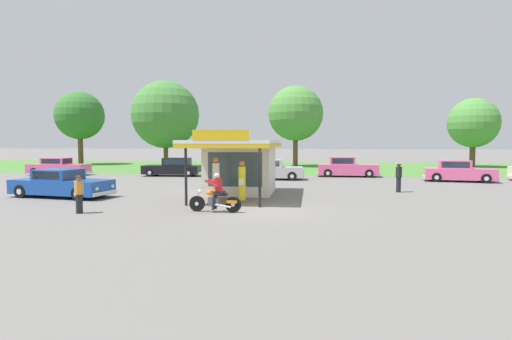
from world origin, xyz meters
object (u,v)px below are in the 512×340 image
at_px(parked_car_back_row_centre_right, 173,168).
at_px(bystander_strolling_foreground, 399,176).
at_px(parked_car_back_row_centre, 346,168).
at_px(motorcycle_with_rider, 216,196).
at_px(parked_car_back_row_far_right, 458,172).
at_px(bystander_admiring_sedan, 79,193).
at_px(featured_classic_sedan, 61,184).
at_px(gas_pump_nearside, 216,181).
at_px(parked_car_back_row_left, 59,167).
at_px(parked_car_back_row_centre_left, 270,170).
at_px(gas_pump_offside, 242,183).
at_px(bystander_chatting_near_pumps, 221,169).

bearing_deg(parked_car_back_row_centre_right, bystander_strolling_foreground, -29.53).
bearing_deg(parked_car_back_row_centre, parked_car_back_row_centre_right, -175.10).
height_order(motorcycle_with_rider, parked_car_back_row_far_right, motorcycle_with_rider).
xyz_separation_m(parked_car_back_row_centre_right, bystander_admiring_sedan, (2.23, -18.06, 0.11)).
relative_size(featured_classic_sedan, parked_car_back_row_far_right, 1.10).
height_order(gas_pump_nearside, bystander_admiring_sedan, gas_pump_nearside).
bearing_deg(bystander_strolling_foreground, parked_car_back_row_left, 161.40).
relative_size(parked_car_back_row_centre_left, parked_car_back_row_far_right, 1.02).
xyz_separation_m(motorcycle_with_rider, bystander_admiring_sedan, (-5.31, -1.02, 0.14)).
height_order(motorcycle_with_rider, featured_classic_sedan, motorcycle_with_rider).
bearing_deg(gas_pump_offside, parked_car_back_row_left, 142.86).
height_order(parked_car_back_row_centre, parked_car_back_row_far_right, parked_car_back_row_centre).
xyz_separation_m(parked_car_back_row_centre, bystander_chatting_near_pumps, (-9.51, -4.27, 0.10)).
bearing_deg(parked_car_back_row_centre, gas_pump_offside, -111.75).
bearing_deg(gas_pump_nearside, motorcycle_with_rider, -77.28).
bearing_deg(parked_car_back_row_centre_right, bystander_admiring_sedan, -82.97).
bearing_deg(bystander_admiring_sedan, parked_car_back_row_centre_right, 97.03).
distance_m(parked_car_back_row_centre, parked_car_back_row_left, 24.29).
relative_size(motorcycle_with_rider, parked_car_back_row_left, 0.42).
height_order(featured_classic_sedan, parked_car_back_row_left, parked_car_back_row_left).
bearing_deg(parked_car_back_row_centre_right, parked_car_back_row_centre, 4.90).
height_order(parked_car_back_row_left, bystander_chatting_near_pumps, bystander_chatting_near_pumps).
bearing_deg(parked_car_back_row_far_right, gas_pump_nearside, -141.18).
bearing_deg(bystander_admiring_sedan, featured_classic_sedan, 128.78).
bearing_deg(motorcycle_with_rider, bystander_strolling_foreground, 42.04).
relative_size(gas_pump_offside, parked_car_back_row_centre_left, 0.38).
relative_size(featured_classic_sedan, parked_car_back_row_centre, 1.11).
bearing_deg(bystander_strolling_foreground, bystander_chatting_near_pumps, 151.94).
bearing_deg(gas_pump_offside, parked_car_back_row_far_right, 41.29).
bearing_deg(parked_car_back_row_left, parked_car_back_row_centre_right, 2.08).
xyz_separation_m(motorcycle_with_rider, parked_car_back_row_far_right, (14.24, 14.94, 0.05)).
height_order(gas_pump_offside, featured_classic_sedan, gas_pump_offside).
bearing_deg(parked_car_back_row_centre_left, parked_car_back_row_centre_right, 165.20).
distance_m(parked_car_back_row_centre, bystander_admiring_sedan, 22.71).
bearing_deg(parked_car_back_row_far_right, parked_car_back_row_centre_right, 174.48).
distance_m(parked_car_back_row_far_right, parked_car_back_row_left, 31.83).
distance_m(motorcycle_with_rider, parked_car_back_row_centre_right, 18.63).
xyz_separation_m(gas_pump_nearside, featured_classic_sedan, (-8.27, 0.54, -0.31)).
relative_size(gas_pump_offside, bystander_chatting_near_pumps, 1.23).
bearing_deg(parked_car_back_row_centre, gas_pump_nearside, -115.66).
relative_size(gas_pump_nearside, parked_car_back_row_centre_left, 0.41).
bearing_deg(parked_car_back_row_centre_left, parked_car_back_row_far_right, 0.34).
relative_size(gas_pump_nearside, bystander_chatting_near_pumps, 1.33).
distance_m(gas_pump_nearside, motorcycle_with_rider, 3.04).
distance_m(motorcycle_with_rider, parked_car_back_row_far_right, 20.64).
bearing_deg(parked_car_back_row_centre_right, gas_pump_nearside, -64.03).
bearing_deg(bystander_admiring_sedan, motorcycle_with_rider, 10.88).
bearing_deg(motorcycle_with_rider, parked_car_back_row_far_right, 46.39).
bearing_deg(bystander_strolling_foreground, motorcycle_with_rider, -137.96).
bearing_deg(parked_car_back_row_left, featured_classic_sedan, -56.84).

